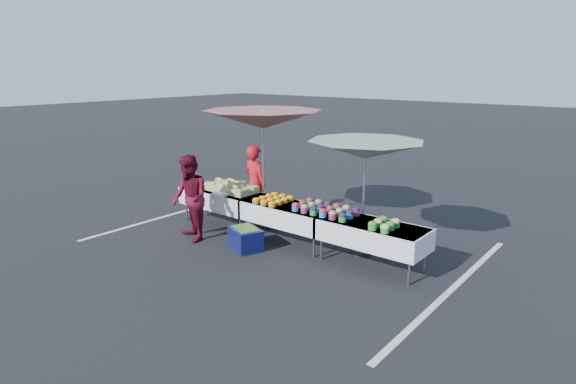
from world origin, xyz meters
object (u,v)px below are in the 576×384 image
Objects in this scene: vendor at (255,184)px; umbrella_right at (366,151)px; customer at (190,198)px; storage_bin at (245,238)px; table_left at (222,198)px; umbrella_left at (263,120)px; table_right at (372,233)px; table_center at (288,213)px.

umbrella_right reaches higher than vendor.
customer reaches higher than vendor.
umbrella_right is 2.78× the size of storage_bin.
table_left is 0.90× the size of umbrella_right.
vendor is at bearing 153.79° from umbrella_left.
table_center is at bearing 180.00° from table_right.
storage_bin is at bearing -146.88° from umbrella_right.
vendor is at bearing 107.67° from customer.
table_left is at bearing 180.00° from table_center.
table_left is 2.49× the size of storage_bin.
table_left is at bearing 180.00° from table_right.
customer is (-3.35, -1.06, 0.25)m from table_right.
vendor reaches higher than table_right.
table_center is 0.90× the size of umbrella_right.
table_left reaches higher than storage_bin.
storage_bin is (1.41, -0.76, -0.37)m from table_left.
table_left is 3.46m from umbrella_right.
table_center is at bearing 165.69° from vendor.
umbrella_right reaches higher than table_left.
umbrella_left is 3.37× the size of storage_bin.
table_left is 1.80m from table_center.
vendor is at bearing 156.33° from table_center.
vendor is 1.00× the size of customer.
customer is at bearing -145.65° from table_center.
customer reaches higher than table_center.
customer is at bearing -153.54° from umbrella_right.
umbrella_right is at bearing 54.77° from storage_bin.
umbrella_right is at bearing -0.00° from umbrella_left.
vendor reaches higher than storage_bin.
customer is at bearing -162.43° from table_right.
table_left is 0.77m from vendor.
vendor is 2.23× the size of storage_bin.
table_center is at bearing -163.88° from umbrella_right.
vendor is 1.49m from umbrella_left.
table_right is 1.42m from umbrella_right.
table_center and table_right have the same top height.
table_right is 0.90× the size of umbrella_right.
customer is (-1.55, -1.06, 0.25)m from table_center.
umbrella_left is at bearing 180.00° from umbrella_right.
storage_bin is (-1.78, -1.16, -1.67)m from umbrella_right.
customer reaches higher than storage_bin.
customer is at bearing -143.74° from storage_bin.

